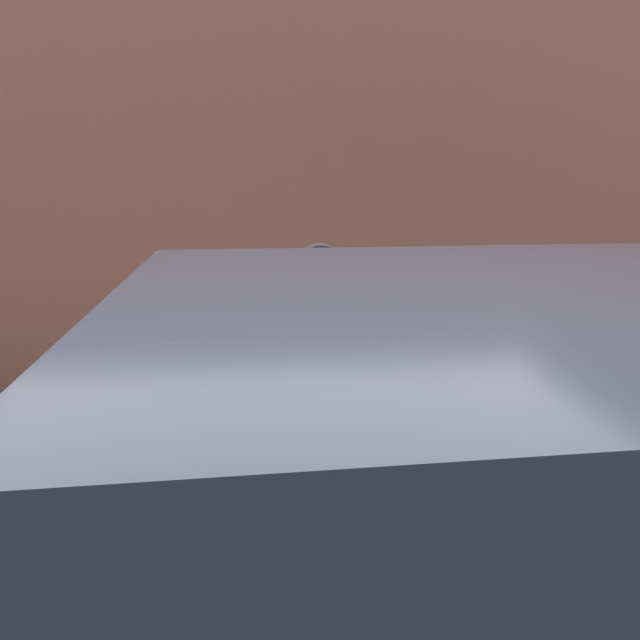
% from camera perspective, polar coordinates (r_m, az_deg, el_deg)
% --- Properties ---
extents(sidewalk, '(24.00, 2.80, 0.14)m').
position_cam_1_polar(sidewalk, '(4.37, -4.20, -14.36)').
color(sidewalk, '#ADAAA3').
rests_on(sidewalk, ground_plane).
extents(building_facade, '(24.00, 0.30, 6.93)m').
position_cam_1_polar(building_facade, '(6.60, -5.38, 24.80)').
color(building_facade, '#935642').
rests_on(building_facade, ground_plane).
extents(parking_meter, '(0.21, 0.13, 1.63)m').
position_cam_1_polar(parking_meter, '(2.81, 0.00, -1.93)').
color(parking_meter, slate).
rests_on(parking_meter, sidewalk).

